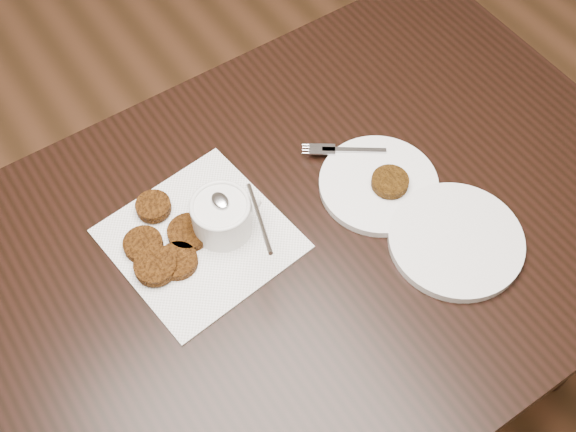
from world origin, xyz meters
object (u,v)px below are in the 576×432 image
object	(u,v)px
napkin	(200,239)
sauce_ramekin	(220,205)
plate_with_patty	(379,182)
plate_empty	(456,240)
table	(293,334)

from	to	relation	value
napkin	sauce_ramekin	size ratio (longest dim) A/B	1.98
plate_with_patty	plate_empty	world-z (taller)	plate_with_patty
table	plate_with_patty	world-z (taller)	plate_with_patty
plate_empty	sauce_ramekin	bearing A→B (deg)	141.86
table	plate_with_patty	size ratio (longest dim) A/B	6.28
napkin	sauce_ramekin	bearing A→B (deg)	-3.84
napkin	plate_with_patty	xyz separation A→B (m)	(0.31, -0.08, 0.01)
table	plate_empty	distance (m)	0.46
plate_with_patty	plate_empty	xyz separation A→B (m)	(0.04, -0.16, -0.01)
sauce_ramekin	plate_with_patty	distance (m)	0.28
table	plate_empty	bearing A→B (deg)	-34.29
plate_empty	napkin	bearing A→B (deg)	145.12
napkin	plate_with_patty	world-z (taller)	plate_with_patty
plate_with_patty	sauce_ramekin	bearing A→B (deg)	163.79
table	sauce_ramekin	size ratio (longest dim) A/B	9.57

